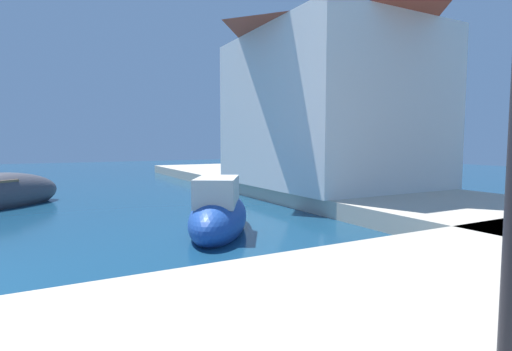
% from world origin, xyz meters
% --- Properties ---
extents(quay_promenade, '(44.00, 32.00, 0.50)m').
position_xyz_m(quay_promenade, '(4.32, -0.37, 0.25)').
color(quay_promenade, '#BCB29E').
rests_on(quay_promenade, ground).
extents(moored_boat_5, '(3.12, 4.03, 1.64)m').
position_xyz_m(moored_boat_5, '(6.50, 1.84, 0.43)').
color(moored_boat_5, '#1E479E').
rests_on(moored_boat_5, ground).
extents(waterfront_building_main, '(6.62, 8.00, 7.00)m').
position_xyz_m(waterfront_building_main, '(13.00, 5.77, 4.06)').
color(waterfront_building_main, white).
rests_on(waterfront_building_main, quay_promenade).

